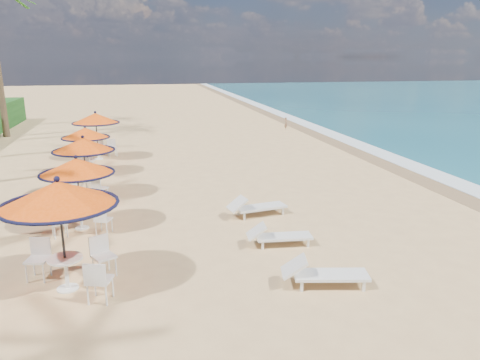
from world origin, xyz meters
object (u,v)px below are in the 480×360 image
Objects in this scene: station_1 at (76,176)px; lounger_far at (255,206)px; station_3 at (85,139)px; lounger_mid at (277,235)px; station_2 at (84,152)px; station_4 at (96,124)px; station_0 at (62,207)px; lounger_near at (322,273)px.

lounger_far is at bearing 0.43° from station_1.
station_1 is at bearing -86.41° from station_3.
station_2 is at bearing 138.15° from lounger_mid.
station_4 is (-0.21, 10.14, 0.12)m from station_1.
station_0 is 1.43× the size of lounger_mid.
lounger_far is (5.32, 0.04, -1.31)m from station_1.
station_4 is at bearing 90.73° from station_2.
lounger_near reaches higher than lounger_far.
lounger_mid is (5.31, -2.44, -1.33)m from station_1.
station_3 is 13.37m from lounger_near.
station_2 is 6.82m from station_4.
station_2 is at bearing 136.75° from lounger_near.
station_4 is 16.17m from lounger_near.
station_4 is at bearing 108.51° from lounger_far.
lounger_mid is (-0.30, 2.43, -0.03)m from lounger_near.
station_3 is 3.18m from station_4.
station_0 reaches higher than station_3.
station_4 reaches higher than station_1.
lounger_near is at bearing -11.18° from station_0.
station_2 is at bearing -89.27° from station_4.
lounger_far is at bearing 105.15° from lounger_near.
station_0 reaches higher than lounger_near.
station_1 is 10.14m from station_4.
station_0 is at bearing -88.41° from station_4.
lounger_mid is 0.90× the size of lounger_far.
station_2 reaches higher than station_3.
lounger_mid is at bearing -100.41° from lounger_far.
station_1 is 6.99m from station_3.
station_1 is 3.33m from station_2.
station_2 is at bearing 92.19° from station_1.
station_4 is at bearing 122.97° from lounger_near.
station_3 is at bearing 128.81° from lounger_near.
lounger_far is at bearing -50.28° from station_3.
station_2 is 8.05m from lounger_mid.
station_4 is 13.82m from lounger_mid.
station_4 is at bearing 85.97° from station_3.
lounger_far is (0.01, 2.48, 0.03)m from lounger_mid.
station_1 is at bearing 92.58° from station_0.
station_2 is 1.07× the size of station_3.
station_0 is 3.81m from station_1.
station_4 is 1.34× the size of lounger_mid.
station_0 reaches higher than station_2.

